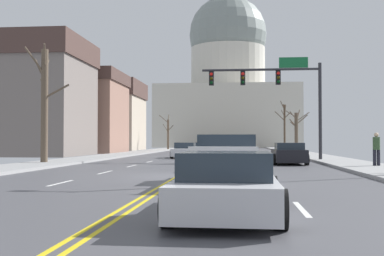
% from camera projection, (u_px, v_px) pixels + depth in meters
% --- Properties ---
extents(ground, '(20.00, 180.00, 0.20)m').
position_uv_depth(ground, '(180.00, 176.00, 18.43)').
color(ground, '#49494E').
extents(signal_gantry, '(7.91, 0.41, 6.77)m').
position_uv_depth(signal_gantry, '(277.00, 86.00, 31.88)').
color(signal_gantry, '#28282D').
rests_on(signal_gantry, ground).
extents(capitol_building, '(28.21, 23.68, 34.26)m').
position_uv_depth(capitol_building, '(228.00, 86.00, 101.08)').
color(capitol_building, beige).
rests_on(capitol_building, ground).
extents(sedan_near_00, '(1.95, 4.34, 1.24)m').
position_uv_depth(sedan_near_00, '(289.00, 154.00, 27.84)').
color(sedan_near_00, black).
rests_on(sedan_near_00, ground).
extents(sedan_near_01, '(2.10, 4.30, 1.22)m').
position_uv_depth(sedan_near_01, '(226.00, 157.00, 22.25)').
color(sedan_near_01, '#9EA3A8').
rests_on(sedan_near_01, ground).
extents(pickup_truck_near_02, '(2.35, 5.46, 1.57)m').
position_uv_depth(pickup_truck_near_02, '(227.00, 161.00, 15.60)').
color(pickup_truck_near_02, silver).
rests_on(pickup_truck_near_02, ground).
extents(sedan_near_03, '(2.03, 4.33, 1.18)m').
position_uv_depth(sedan_near_03, '(227.00, 186.00, 8.72)').
color(sedan_near_03, silver).
rests_on(sedan_near_03, ground).
extents(sedan_oncoming_00, '(1.97, 4.52, 1.21)m').
position_uv_depth(sedan_oncoming_00, '(185.00, 151.00, 37.74)').
color(sedan_oncoming_00, silver).
rests_on(sedan_oncoming_00, ground).
extents(sedan_oncoming_01, '(2.01, 4.61, 1.16)m').
position_uv_depth(sedan_oncoming_01, '(203.00, 148.00, 50.91)').
color(sedan_oncoming_01, '#9EA3A8').
rests_on(sedan_oncoming_01, ground).
extents(flank_building_00, '(9.20, 8.97, 8.98)m').
position_uv_depth(flank_building_00, '(81.00, 112.00, 53.41)').
color(flank_building_00, '#8C6656').
rests_on(flank_building_00, ground).
extents(flank_building_01, '(8.99, 9.63, 10.55)m').
position_uv_depth(flank_building_01, '(36.00, 97.00, 43.38)').
color(flank_building_01, slate).
rests_on(flank_building_01, ground).
extents(flank_building_02, '(11.03, 10.21, 9.68)m').
position_uv_depth(flank_building_02, '(103.00, 115.00, 68.04)').
color(flank_building_02, '#B2A38E').
rests_on(flank_building_02, ground).
extents(bare_tree_00, '(2.73, 2.54, 4.75)m').
position_uv_depth(bare_tree_00, '(296.00, 130.00, 53.84)').
color(bare_tree_00, brown).
rests_on(bare_tree_00, ground).
extents(bare_tree_01, '(2.07, 2.25, 5.00)m').
position_uv_depth(bare_tree_01, '(168.00, 133.00, 68.49)').
color(bare_tree_01, brown).
rests_on(bare_tree_01, ground).
extents(bare_tree_02, '(2.06, 1.95, 6.29)m').
position_uv_depth(bare_tree_02, '(284.00, 125.00, 61.49)').
color(bare_tree_02, '#4C3D2D').
rests_on(bare_tree_02, ground).
extents(bare_tree_03, '(2.35, 2.51, 6.55)m').
position_uv_depth(bare_tree_03, '(44.00, 102.00, 27.45)').
color(bare_tree_03, brown).
rests_on(bare_tree_03, ground).
extents(pedestrian_01, '(0.35, 0.34, 1.63)m').
position_uv_depth(pedestrian_01, '(376.00, 147.00, 23.53)').
color(pedestrian_01, black).
rests_on(pedestrian_01, ground).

